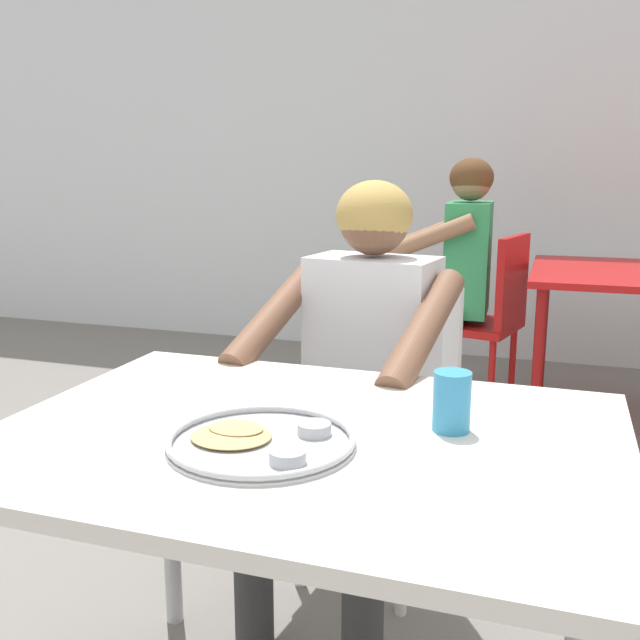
{
  "coord_description": "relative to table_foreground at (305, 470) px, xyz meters",
  "views": [
    {
      "loc": [
        0.49,
        -1.16,
        1.19
      ],
      "look_at": [
        0.02,
        0.23,
        0.88
      ],
      "focal_mm": 40.17,
      "sensor_mm": 36.0,
      "label": 1
    }
  ],
  "objects": [
    {
      "name": "table_background_red",
      "position": [
        0.7,
        2.31,
        -0.0
      ],
      "size": [
        0.81,
        0.94,
        0.73
      ],
      "color": "#B71414",
      "rests_on": "ground"
    },
    {
      "name": "diner_foreground",
      "position": [
        -0.08,
        0.63,
        0.04
      ],
      "size": [
        0.54,
        0.59,
        1.16
      ],
      "color": "#343434",
      "rests_on": "ground"
    },
    {
      "name": "chair_foreground",
      "position": [
        -0.05,
        0.86,
        -0.17
      ],
      "size": [
        0.45,
        0.49,
        0.84
      ],
      "color": "silver",
      "rests_on": "ground"
    },
    {
      "name": "patron_background",
      "position": [
        -0.09,
        2.31,
        0.08
      ],
      "size": [
        0.56,
        0.5,
        1.23
      ],
      "color": "#292929",
      "rests_on": "ground"
    },
    {
      "name": "back_wall",
      "position": [
        -0.08,
        3.45,
        1.05
      ],
      "size": [
        12.0,
        0.12,
        3.4
      ],
      "primitive_type": "cube",
      "color": "silver",
      "rests_on": "ground"
    },
    {
      "name": "drinking_cup",
      "position": [
        0.25,
        0.09,
        0.13
      ],
      "size": [
        0.07,
        0.07,
        0.11
      ],
      "color": "#338CBF",
      "rests_on": "table_foreground"
    },
    {
      "name": "thali_tray",
      "position": [
        -0.05,
        -0.09,
        0.09
      ],
      "size": [
        0.32,
        0.32,
        0.03
      ],
      "color": "#B7BABF",
      "rests_on": "table_foreground"
    },
    {
      "name": "chair_red_left",
      "position": [
        0.11,
        2.28,
        -0.15
      ],
      "size": [
        0.49,
        0.48,
        0.88
      ],
      "color": "#AF1313",
      "rests_on": "ground"
    },
    {
      "name": "table_foreground",
      "position": [
        0.0,
        0.0,
        0.0
      ],
      "size": [
        1.12,
        0.82,
        0.73
      ],
      "color": "silver",
      "rests_on": "ground"
    }
  ]
}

